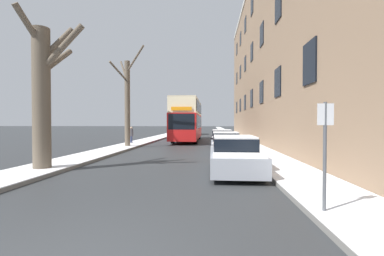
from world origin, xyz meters
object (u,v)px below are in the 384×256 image
object	(u,v)px
bare_tree_left_0	(43,92)
double_decker_bus	(188,118)
pedestrian_left_sidewalk	(131,135)
oncoming_van	(192,127)
street_sign_post	(325,152)
parked_car_1	(226,144)
parked_car_0	(234,155)
parked_car_2	(222,138)
bare_tree_left_1	(127,100)

from	to	relation	value
bare_tree_left_0	double_decker_bus	distance (m)	18.57
pedestrian_left_sidewalk	oncoming_van	bearing A→B (deg)	-21.00
bare_tree_left_0	street_sign_post	bearing A→B (deg)	-25.98
bare_tree_left_0	parked_car_1	distance (m)	10.46
parked_car_0	street_sign_post	xyz separation A→B (m)	(1.40, -4.83, 0.70)
double_decker_bus	parked_car_2	world-z (taller)	double_decker_bus
bare_tree_left_0	parked_car_2	distance (m)	14.82
bare_tree_left_1	parked_car_0	size ratio (longest dim) A/B	1.73
parked_car_0	pedestrian_left_sidewalk	world-z (taller)	pedestrian_left_sidewalk
oncoming_van	street_sign_post	world-z (taller)	oncoming_van
bare_tree_left_0	parked_car_0	bearing A→B (deg)	3.32
parked_car_2	oncoming_van	bearing A→B (deg)	100.96
double_decker_bus	parked_car_1	distance (m)	12.06
bare_tree_left_0	bare_tree_left_1	size ratio (longest dim) A/B	0.81
bare_tree_left_0	bare_tree_left_1	distance (m)	10.02
bare_tree_left_1	double_decker_bus	xyz separation A→B (m)	(4.03, 8.09, -1.28)
double_decker_bus	pedestrian_left_sidewalk	distance (m)	6.96
parked_car_2	parked_car_0	bearing A→B (deg)	-90.00
double_decker_bus	pedestrian_left_sidewalk	xyz separation A→B (m)	(-4.75, -4.83, -1.58)
parked_car_1	street_sign_post	xyz separation A→B (m)	(1.40, -11.09, 0.73)
bare_tree_left_0	bare_tree_left_1	world-z (taller)	bare_tree_left_1
pedestrian_left_sidewalk	street_sign_post	bearing A→B (deg)	-161.36
parked_car_2	street_sign_post	world-z (taller)	street_sign_post
parked_car_0	parked_car_1	distance (m)	6.26
bare_tree_left_0	parked_car_1	xyz separation A→B (m)	(7.61, 6.70, -2.54)
bare_tree_left_1	bare_tree_left_0	bearing A→B (deg)	-90.52
parked_car_1	oncoming_van	world-z (taller)	oncoming_van
parked_car_1	pedestrian_left_sidewalk	distance (m)	10.54
bare_tree_left_1	street_sign_post	size ratio (longest dim) A/B	3.26
double_decker_bus	oncoming_van	bearing A→B (deg)	92.50
street_sign_post	parked_car_2	bearing A→B (deg)	94.74
double_decker_bus	parked_car_2	distance (m)	6.87
parked_car_0	street_sign_post	size ratio (longest dim) A/B	1.89
bare_tree_left_1	oncoming_van	size ratio (longest dim) A/B	1.40
double_decker_bus	oncoming_van	distance (m)	16.08
bare_tree_left_1	pedestrian_left_sidewalk	world-z (taller)	bare_tree_left_1
bare_tree_left_0	double_decker_bus	xyz separation A→B (m)	(4.12, 18.09, -0.70)
oncoming_van	double_decker_bus	bearing A→B (deg)	-87.50
parked_car_2	double_decker_bus	bearing A→B (deg)	121.82
parked_car_0	pedestrian_left_sidewalk	xyz separation A→B (m)	(-8.24, 12.82, 0.22)
parked_car_1	parked_car_0	bearing A→B (deg)	-90.00
pedestrian_left_sidewalk	bare_tree_left_1	bearing A→B (deg)	-177.53
street_sign_post	bare_tree_left_1	bearing A→B (deg)	121.79
parked_car_0	street_sign_post	distance (m)	5.08
bare_tree_left_0	parked_car_1	size ratio (longest dim) A/B	1.61
parked_car_1	oncoming_van	distance (m)	27.75
street_sign_post	parked_car_0	bearing A→B (deg)	106.13
street_sign_post	pedestrian_left_sidewalk	bearing A→B (deg)	118.64
bare_tree_left_0	bare_tree_left_1	xyz separation A→B (m)	(0.09, 10.00, 0.57)
pedestrian_left_sidewalk	street_sign_post	size ratio (longest dim) A/B	0.68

